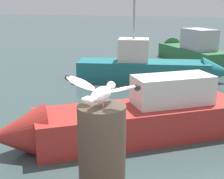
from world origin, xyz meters
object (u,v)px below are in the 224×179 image
(seagull, at_px, (102,90))
(boat_green, at_px, (186,50))
(mooring_post, at_px, (102,167))
(boat_red, at_px, (119,120))
(boat_teal, at_px, (156,68))

(seagull, height_order, boat_green, seagull)
(mooring_post, distance_m, boat_red, 4.77)
(boat_green, bearing_deg, mooring_post, -88.44)
(boat_red, distance_m, boat_teal, 5.65)
(mooring_post, xyz_separation_m, boat_green, (-0.41, 14.94, -1.32))
(seagull, height_order, boat_teal, boat_teal)
(boat_green, bearing_deg, boat_teal, -99.18)
(mooring_post, height_order, boat_red, mooring_post)
(seagull, bearing_deg, boat_red, 103.85)
(boat_green, distance_m, boat_teal, 4.93)
(boat_teal, bearing_deg, boat_green, 80.82)
(seagull, distance_m, boat_green, 15.06)
(seagull, bearing_deg, boat_green, 91.56)
(seagull, xyz_separation_m, boat_red, (-1.09, 4.42, -1.97))
(boat_teal, bearing_deg, seagull, -83.24)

